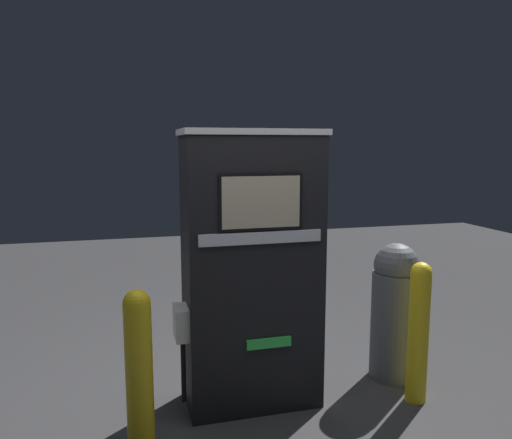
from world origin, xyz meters
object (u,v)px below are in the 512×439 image
trash_bin (395,310)px  safety_bollard_far (418,329)px  safety_bollard (139,371)px  gas_pump (251,270)px

trash_bin → safety_bollard_far: size_ratio=1.06×
safety_bollard → safety_bollard_far: 1.94m
safety_bollard → trash_bin: 2.05m
trash_bin → safety_bollard_far: 0.39m
gas_pump → safety_bollard: bearing=-149.1°
gas_pump → trash_bin: size_ratio=1.79×
safety_bollard_far → gas_pump: bearing=164.8°
safety_bollard → safety_bollard_far: bearing=4.8°
safety_bollard_far → trash_bin: bearing=84.5°
safety_bollard_far → safety_bollard: bearing=-175.2°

